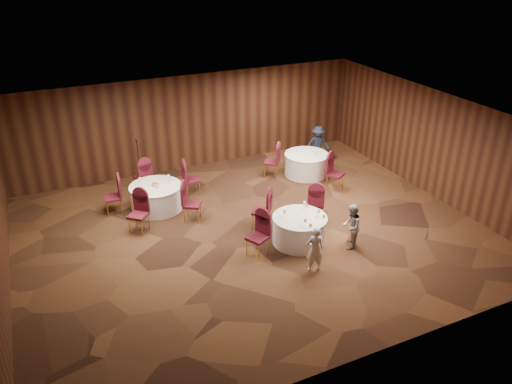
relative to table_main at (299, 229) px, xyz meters
name	(u,v)px	position (x,y,z in m)	size (l,w,h in m)	color
ground	(252,233)	(-0.92, 0.93, -0.38)	(12.00, 12.00, 0.00)	black
room_shell	(252,166)	(-0.92, 0.93, 1.59)	(12.00, 12.00, 12.00)	silver
table_main	(299,229)	(0.00, 0.00, 0.00)	(1.41, 1.41, 0.74)	silver
table_left	(156,197)	(-2.89, 3.36, 0.00)	(1.51, 1.51, 0.74)	silver
table_right	(306,164)	(2.30, 3.63, 0.00)	(1.46, 1.46, 0.74)	silver
chairs_main	(279,216)	(-0.26, 0.64, 0.12)	(2.97, 1.90, 1.00)	#3F0C15
chairs_left	(156,194)	(-2.91, 3.33, 0.12)	(2.98, 3.04, 1.00)	#3F0C15
chairs_right	(303,168)	(1.90, 3.17, 0.12)	(2.12, 2.44, 1.00)	#3F0C15
tabletop_main	(308,213)	(0.21, -0.07, 0.46)	(1.01, 1.09, 0.22)	silver
tabletop_left	(155,183)	(-2.89, 3.36, 0.45)	(0.89, 0.76, 0.22)	silver
tabletop_right	(316,152)	(2.48, 3.34, 0.52)	(0.08, 0.08, 0.22)	silver
mic_stand	(140,174)	(-2.98, 4.97, 0.10)	(0.24, 0.24, 1.61)	black
woman_a	(315,249)	(-0.30, -1.25, 0.21)	(0.43, 0.28, 1.17)	silver
woman_b	(351,226)	(1.06, -0.76, 0.23)	(0.59, 0.46, 1.21)	#9F9EA2
man_c	(318,144)	(3.21, 4.42, 0.28)	(0.85, 0.49, 1.32)	black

